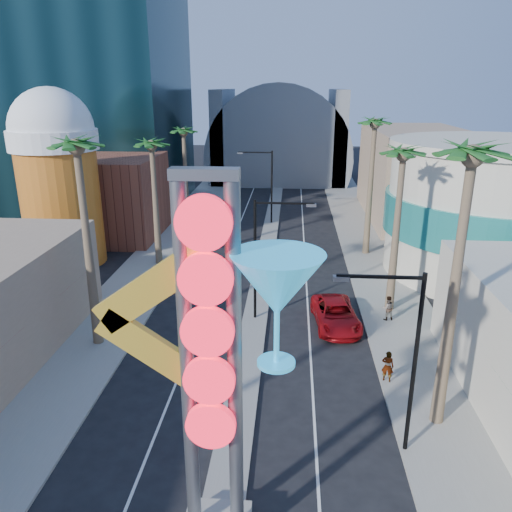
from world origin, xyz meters
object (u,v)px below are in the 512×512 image
(red_pickup, at_px, (336,314))
(pedestrian_b, at_px, (388,308))
(neon_sign, at_px, (238,352))
(pedestrian_a, at_px, (388,366))

(red_pickup, relative_size, pedestrian_b, 3.44)
(neon_sign, relative_size, pedestrian_b, 7.69)
(neon_sign, xyz_separation_m, red_pickup, (4.36, 16.48, -6.53))
(neon_sign, bearing_deg, pedestrian_b, 65.94)
(neon_sign, height_order, pedestrian_a, neon_sign)
(red_pickup, xyz_separation_m, pedestrian_b, (3.36, 0.82, 0.18))
(red_pickup, bearing_deg, pedestrian_a, -77.52)
(neon_sign, xyz_separation_m, pedestrian_a, (6.48, 10.11, -6.31))
(neon_sign, bearing_deg, pedestrian_a, 57.34)
(pedestrian_a, xyz_separation_m, pedestrian_b, (1.24, 7.19, -0.03))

